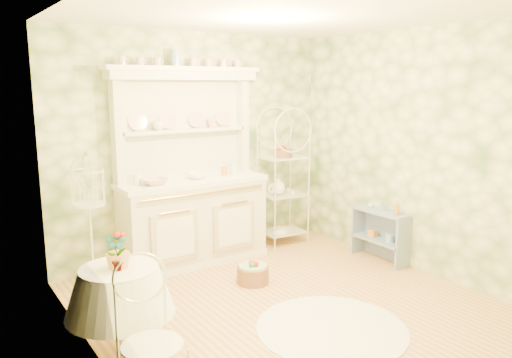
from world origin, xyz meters
TOP-DOWN VIEW (x-y plane):
  - floor at (0.00, 0.00)m, footprint 3.60×3.60m
  - ceiling at (0.00, 0.00)m, footprint 3.60×3.60m
  - wall_left at (-1.80, 0.00)m, footprint 3.60×3.60m
  - wall_right at (1.80, 0.00)m, footprint 3.60×3.60m
  - wall_back at (0.00, 1.80)m, footprint 3.60×3.60m
  - wall_front at (0.00, -1.80)m, footprint 3.60×3.60m
  - kitchen_dresser at (-0.20, 1.52)m, footprint 1.87×0.61m
  - bakers_rack at (1.13, 1.53)m, footprint 0.58×0.44m
  - side_shelf at (1.68, 0.32)m, footprint 0.27×0.69m
  - round_table at (-1.62, -0.02)m, footprint 0.68×0.68m
  - cafe_chair at (-1.68, -0.80)m, footprint 0.49×0.49m
  - birdcage_stand at (-1.44, 1.36)m, footprint 0.39×0.39m
  - floor_basket at (0.02, 0.59)m, footprint 0.40×0.40m
  - lace_rug at (0.02, -0.64)m, footprint 1.49×1.49m
  - bowl_floral at (-0.70, 1.46)m, footprint 0.28×0.28m
  - bowl_white at (-0.15, 1.51)m, footprint 0.25×0.25m
  - cup_left at (-0.53, 1.67)m, footprint 0.17×0.17m
  - cup_right at (0.16, 1.68)m, footprint 0.12×0.12m
  - potted_geranium at (-1.65, -0.06)m, footprint 0.18×0.15m
  - bottle_amber at (1.68, 0.09)m, footprint 0.07×0.07m
  - bottle_blue at (1.68, 0.32)m, footprint 0.07×0.07m
  - bottle_glass at (1.68, 0.49)m, footprint 0.07×0.07m

SIDE VIEW (x-z plane):
  - floor at x=0.00m, z-range 0.00..0.00m
  - lace_rug at x=0.02m, z-range 0.00..0.01m
  - floor_basket at x=0.02m, z-range 0.00..0.25m
  - side_shelf at x=1.68m, z-range 0.00..0.59m
  - round_table at x=-1.62m, z-range 0.00..0.72m
  - cafe_chair at x=-1.68m, z-range 0.00..0.87m
  - bottle_glass at x=1.68m, z-range 0.61..0.69m
  - bottle_blue at x=1.68m, z-range 0.60..0.71m
  - bottle_amber at x=1.68m, z-range 0.60..0.76m
  - birdcage_stand at x=-1.44m, z-range 0.00..1.53m
  - potted_geranium at x=-1.65m, z-range 0.70..1.00m
  - bakers_rack at x=1.13m, z-range 0.00..1.78m
  - bowl_floral at x=-0.70m, z-range 0.98..1.05m
  - bowl_white at x=-0.15m, z-range 0.98..1.05m
  - kitchen_dresser at x=-0.20m, z-range 0.00..2.29m
  - wall_left at x=-1.80m, z-range 1.35..1.35m
  - wall_right at x=1.80m, z-range 1.35..1.35m
  - wall_back at x=0.00m, z-range 1.35..1.35m
  - wall_front at x=0.00m, z-range 1.35..1.35m
  - cup_left at x=-0.53m, z-range 1.56..1.66m
  - cup_right at x=0.16m, z-range 1.56..1.66m
  - ceiling at x=0.00m, z-range 2.70..2.70m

